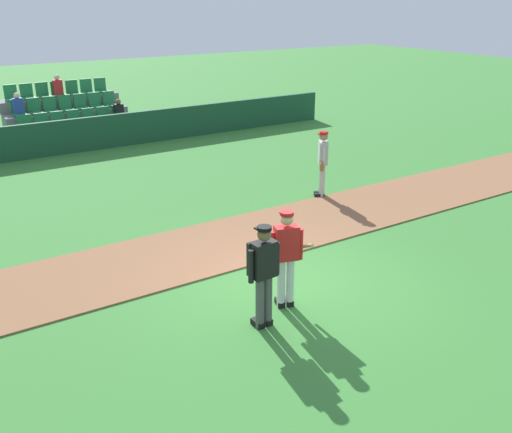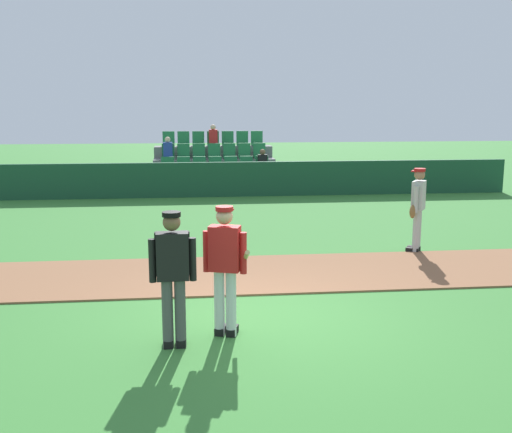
{
  "view_description": "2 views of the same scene",
  "coord_description": "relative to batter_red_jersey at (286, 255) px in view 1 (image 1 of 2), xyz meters",
  "views": [
    {
      "loc": [
        -5.7,
        -7.77,
        5.08
      ],
      "look_at": [
        0.16,
        1.23,
        0.94
      ],
      "focal_mm": 40.61,
      "sensor_mm": 36.0,
      "label": 1
    },
    {
      "loc": [
        -0.89,
        -8.4,
        3.07
      ],
      "look_at": [
        0.18,
        1.42,
        1.23
      ],
      "focal_mm": 42.8,
      "sensor_mm": 36.0,
      "label": 2
    }
  ],
  "objects": [
    {
      "name": "runner_grey_jersey",
      "position": [
        4.23,
        4.23,
        -0.01
      ],
      "size": [
        0.49,
        0.57,
        1.76
      ],
      "color": "#B2B2B2",
      "rests_on": "ground"
    },
    {
      "name": "infield_dirt_path",
      "position": [
        0.45,
        2.91,
        -0.95
      ],
      "size": [
        28.0,
        2.52,
        0.03
      ],
      "primitive_type": "cube",
      "color": "brown",
      "rests_on": "ground"
    },
    {
      "name": "dugout_fence",
      "position": [
        0.45,
        12.41,
        -0.39
      ],
      "size": [
        20.0,
        0.16,
        1.15
      ],
      "primitive_type": "cube",
      "color": "#19472D",
      "rests_on": "ground"
    },
    {
      "name": "ground_plane",
      "position": [
        0.45,
        0.64,
        -0.97
      ],
      "size": [
        80.0,
        80.0,
        0.0
      ],
      "primitive_type": "plane",
      "color": "#387A33"
    },
    {
      "name": "umpire_home_plate",
      "position": [
        -0.68,
        -0.32,
        0.03
      ],
      "size": [
        0.59,
        0.31,
        1.76
      ],
      "color": "#4C4C4C",
      "rests_on": "ground"
    },
    {
      "name": "batter_red_jersey",
      "position": [
        0.0,
        0.0,
        0.0
      ],
      "size": [
        0.59,
        0.8,
        1.76
      ],
      "color": "silver",
      "rests_on": "ground"
    },
    {
      "name": "stadium_bleachers",
      "position": [
        0.45,
        14.28,
        -0.35
      ],
      "size": [
        4.45,
        2.95,
        2.3
      ],
      "color": "slate",
      "rests_on": "ground"
    }
  ]
}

